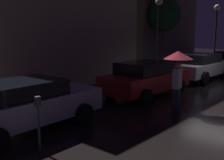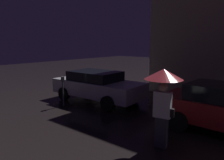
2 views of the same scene
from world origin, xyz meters
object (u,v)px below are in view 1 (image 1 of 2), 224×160
at_px(parking_meter, 38,118).
at_px(street_lamp_far, 216,20).
at_px(parked_car_silver, 24,104).
at_px(street_lamp_near, 159,21).
at_px(parked_car_red, 146,78).
at_px(pedestrian_with_umbrella, 178,65).
at_px(parked_car_white, 199,66).

relative_size(parking_meter, street_lamp_far, 0.26).
bearing_deg(parked_car_silver, street_lamp_near, 10.72).
bearing_deg(street_lamp_near, parking_meter, -161.28).
height_order(street_lamp_near, street_lamp_far, street_lamp_far).
bearing_deg(parked_car_red, parking_meter, -166.33).
bearing_deg(parked_car_red, pedestrian_with_umbrella, -118.61).
height_order(parked_car_white, street_lamp_far, street_lamp_far).
xyz_separation_m(parked_car_white, parking_meter, (-11.59, -1.28, -0.00)).
xyz_separation_m(parked_car_red, pedestrian_with_umbrella, (-1.24, -2.11, 0.82)).
relative_size(parking_meter, street_lamp_near, 0.28).
bearing_deg(street_lamp_near, parked_car_white, -81.56).
bearing_deg(parked_car_silver, parking_meter, -112.36).
relative_size(parked_car_silver, street_lamp_far, 0.90).
distance_m(parked_car_red, parked_car_white, 5.31).
bearing_deg(parking_meter, parked_car_silver, 68.95).
bearing_deg(parked_car_white, pedestrian_with_umbrella, -160.38).
distance_m(parked_car_white, street_lamp_far, 9.60).
height_order(pedestrian_with_umbrella, parking_meter, pedestrian_with_umbrella).
distance_m(parked_car_silver, street_lamp_far, 20.14).
distance_m(parking_meter, street_lamp_far, 20.94).
height_order(pedestrian_with_umbrella, street_lamp_near, street_lamp_near).
distance_m(parked_car_silver, parking_meter, 1.65).
height_order(parked_car_white, parking_meter, parked_car_white).
bearing_deg(parked_car_red, parked_car_silver, 179.61).
relative_size(parked_car_red, parked_car_white, 0.93).
distance_m(pedestrian_with_umbrella, parking_meter, 5.17).
xyz_separation_m(pedestrian_with_umbrella, parking_meter, (-5.04, 0.79, -0.80)).
distance_m(parked_car_white, pedestrian_with_umbrella, 6.91).
distance_m(pedestrian_with_umbrella, street_lamp_near, 7.88).
distance_m(parking_meter, street_lamp_near, 12.10).
bearing_deg(street_lamp_far, parked_car_white, -163.92).
distance_m(pedestrian_with_umbrella, street_lamp_far, 16.16).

